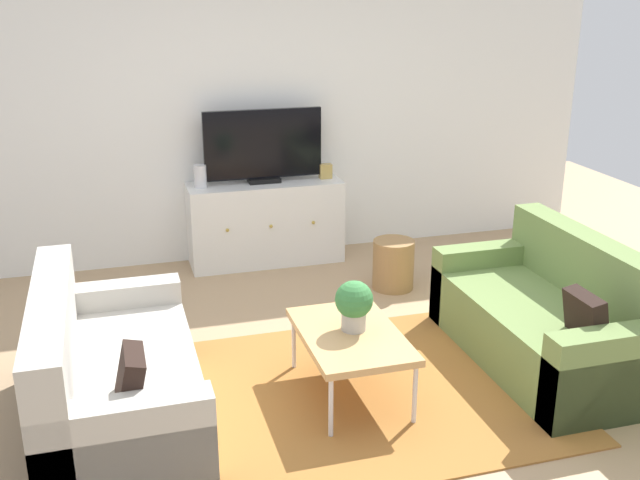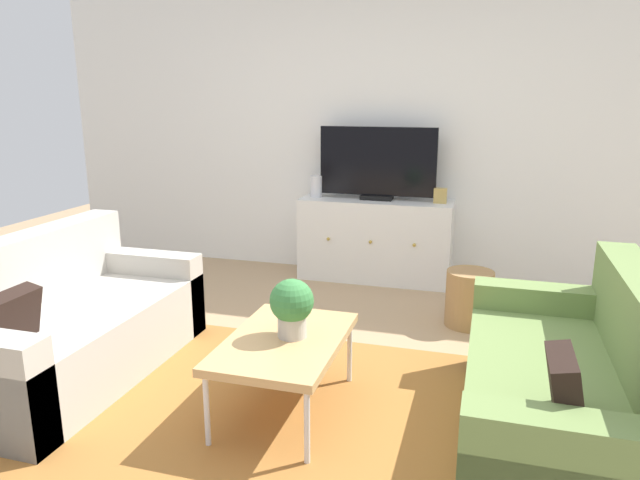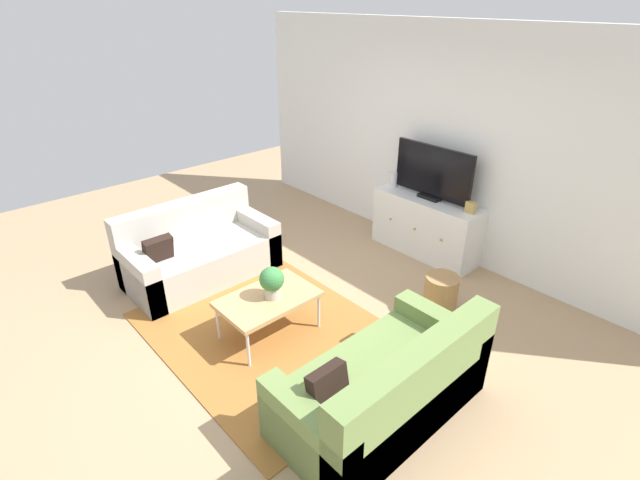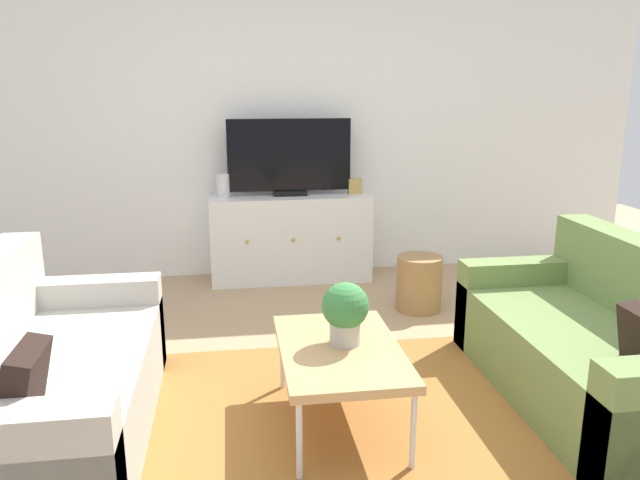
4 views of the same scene
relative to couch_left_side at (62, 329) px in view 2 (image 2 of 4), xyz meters
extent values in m
plane|color=tan|center=(1.43, 0.10, -0.28)|extent=(10.00, 10.00, 0.00)
cube|color=white|center=(1.43, 2.65, 1.07)|extent=(6.40, 0.12, 2.70)
cube|color=#9E662D|center=(1.43, -0.05, -0.28)|extent=(2.50, 1.90, 0.01)
cube|color=#B2ADA3|center=(0.08, 0.00, -0.07)|extent=(0.85, 1.66, 0.43)
cube|color=#B2ADA3|center=(-0.24, 0.00, 0.14)|extent=(0.20, 1.66, 0.84)
cube|color=#B2ADA3|center=(0.08, 0.74, 0.00)|extent=(0.85, 0.18, 0.58)
cube|color=black|center=(0.13, -0.49, 0.27)|extent=(0.17, 0.30, 0.31)
cube|color=olive|center=(2.78, 0.00, -0.07)|extent=(0.85, 1.66, 0.43)
cube|color=olive|center=(3.11, 0.00, 0.14)|extent=(0.20, 1.66, 0.84)
cube|color=olive|center=(2.78, 0.74, 0.00)|extent=(0.85, 0.18, 0.58)
cube|color=black|center=(2.73, -0.49, 0.27)|extent=(0.16, 0.30, 0.31)
cube|color=tan|center=(1.44, -0.05, 0.12)|extent=(0.58, 0.90, 0.04)
cylinder|color=silver|center=(1.19, -0.46, -0.09)|extent=(0.03, 0.03, 0.38)
cylinder|color=silver|center=(1.69, -0.46, -0.09)|extent=(0.03, 0.03, 0.38)
cylinder|color=silver|center=(1.19, 0.36, -0.09)|extent=(0.03, 0.03, 0.38)
cylinder|color=silver|center=(1.69, 0.36, -0.09)|extent=(0.03, 0.03, 0.38)
cylinder|color=#B7B2A8|center=(1.47, -0.01, 0.19)|extent=(0.15, 0.15, 0.11)
sphere|color=#387A3D|center=(1.47, -0.01, 0.34)|extent=(0.23, 0.23, 0.23)
cube|color=white|center=(1.44, 2.37, 0.09)|extent=(1.36, 0.44, 0.74)
sphere|color=#B79338|center=(1.06, 2.14, 0.12)|extent=(0.03, 0.03, 0.03)
sphere|color=#B79338|center=(1.44, 2.14, 0.12)|extent=(0.03, 0.03, 0.03)
sphere|color=#B79338|center=(1.82, 2.14, 0.12)|extent=(0.03, 0.03, 0.03)
cube|color=black|center=(1.44, 2.39, 0.47)|extent=(0.28, 0.16, 0.04)
cube|color=black|center=(1.44, 2.39, 0.80)|extent=(1.04, 0.04, 0.60)
cylinder|color=silver|center=(0.88, 2.37, 0.55)|extent=(0.11, 0.11, 0.20)
cube|color=tan|center=(2.00, 2.37, 0.52)|extent=(0.11, 0.07, 0.13)
cylinder|color=#9E7547|center=(2.32, 1.47, -0.08)|extent=(0.34, 0.34, 0.41)
camera|label=1|loc=(0.12, -3.88, 2.13)|focal=41.99mm
camera|label=2|loc=(2.40, -2.69, 1.37)|focal=32.71mm
camera|label=3|loc=(4.44, -2.11, 2.63)|focal=26.30mm
camera|label=4|loc=(0.93, -2.76, 1.37)|focal=34.49mm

